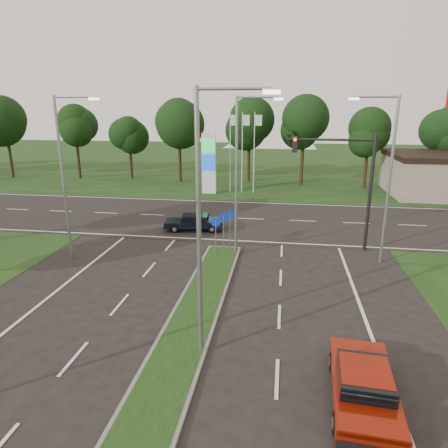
# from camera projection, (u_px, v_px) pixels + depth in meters

# --- Properties ---
(verge_far) EXTENTS (160.00, 50.00, 0.02)m
(verge_far) POSITION_uv_depth(u_px,v_px,m) (262.00, 165.00, 60.78)
(verge_far) COLOR black
(verge_far) RESTS_ON ground
(cross_road) EXTENTS (160.00, 12.00, 0.02)m
(cross_road) POSITION_uv_depth(u_px,v_px,m) (238.00, 218.00, 31.36)
(cross_road) COLOR black
(cross_road) RESTS_ON ground
(median_kerb) EXTENTS (2.00, 26.00, 0.12)m
(median_kerb) POSITION_uv_depth(u_px,v_px,m) (163.00, 387.00, 12.36)
(median_kerb) COLOR slate
(median_kerb) RESTS_ON ground
(streetlight_median_near) EXTENTS (2.53, 0.22, 9.00)m
(streetlight_median_near) POSITION_uv_depth(u_px,v_px,m) (205.00, 215.00, 12.71)
(streetlight_median_near) COLOR gray
(streetlight_median_near) RESTS_ON ground
(streetlight_median_far) EXTENTS (2.53, 0.22, 9.00)m
(streetlight_median_far) POSITION_uv_depth(u_px,v_px,m) (240.00, 169.00, 22.20)
(streetlight_median_far) COLOR gray
(streetlight_median_far) RESTS_ON ground
(streetlight_left_far) EXTENTS (2.53, 0.22, 9.00)m
(streetlight_left_far) POSITION_uv_depth(u_px,v_px,m) (66.00, 171.00, 21.64)
(streetlight_left_far) COLOR gray
(streetlight_left_far) RESTS_ON ground
(streetlight_right_far) EXTENTS (2.53, 0.22, 9.00)m
(streetlight_right_far) POSITION_uv_depth(u_px,v_px,m) (386.00, 173.00, 21.08)
(streetlight_right_far) COLOR gray
(streetlight_right_far) RESTS_ON ground
(traffic_signal) EXTENTS (5.10, 0.42, 7.00)m
(traffic_signal) POSITION_uv_depth(u_px,v_px,m) (349.00, 174.00, 23.32)
(traffic_signal) COLOR black
(traffic_signal) RESTS_ON ground
(median_signs) EXTENTS (1.16, 1.76, 2.38)m
(median_signs) POSITION_uv_depth(u_px,v_px,m) (223.00, 224.00, 23.67)
(median_signs) COLOR gray
(median_signs) RESTS_ON ground
(gas_pylon) EXTENTS (5.80, 1.26, 8.00)m
(gas_pylon) POSITION_uv_depth(u_px,v_px,m) (211.00, 162.00, 39.60)
(gas_pylon) COLOR silver
(gas_pylon) RESTS_ON ground
(treeline_far) EXTENTS (6.00, 6.00, 9.90)m
(treeline_far) POSITION_uv_depth(u_px,v_px,m) (256.00, 122.00, 44.55)
(treeline_far) COLOR black
(treeline_far) RESTS_ON ground
(red_sedan) EXTENTS (2.05, 4.41, 1.18)m
(red_sedan) POSITION_uv_depth(u_px,v_px,m) (364.00, 384.00, 11.60)
(red_sedan) COLOR maroon
(red_sedan) RESTS_ON ground
(navy_sedan) EXTENTS (4.25, 2.23, 1.11)m
(navy_sedan) POSITION_uv_depth(u_px,v_px,m) (194.00, 222.00, 28.26)
(navy_sedan) COLOR black
(navy_sedan) RESTS_ON ground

